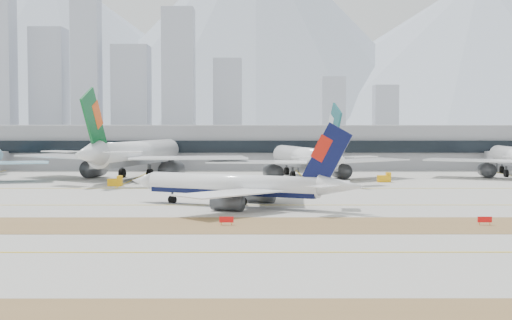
{
  "coord_description": "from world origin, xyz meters",
  "views": [
    {
      "loc": [
        -2.29,
        -141.34,
        15.85
      ],
      "look_at": [
        -1.95,
        18.0,
        7.5
      ],
      "focal_mm": 50.0,
      "sensor_mm": 36.0,
      "label": 1
    }
  ],
  "objects_px": {
    "widebody_eva": "(134,155)",
    "taxiing_airliner": "(241,186)",
    "widebody_cathay": "(306,159)",
    "terminal": "(261,146)"
  },
  "relations": [
    {
      "from": "widebody_eva",
      "to": "terminal",
      "type": "bearing_deg",
      "value": -20.6
    },
    {
      "from": "taxiing_airliner",
      "to": "widebody_cathay",
      "type": "relative_size",
      "value": 0.79
    },
    {
      "from": "widebody_cathay",
      "to": "widebody_eva",
      "type": "bearing_deg",
      "value": 70.92
    },
    {
      "from": "taxiing_airliner",
      "to": "widebody_cathay",
      "type": "distance_m",
      "value": 68.28
    },
    {
      "from": "widebody_eva",
      "to": "widebody_cathay",
      "type": "distance_m",
      "value": 49.1
    },
    {
      "from": "widebody_eva",
      "to": "widebody_cathay",
      "type": "relative_size",
      "value": 1.19
    },
    {
      "from": "taxiing_airliner",
      "to": "widebody_eva",
      "type": "height_order",
      "value": "widebody_eva"
    },
    {
      "from": "widebody_cathay",
      "to": "terminal",
      "type": "height_order",
      "value": "widebody_cathay"
    },
    {
      "from": "widebody_eva",
      "to": "taxiing_airliner",
      "type": "bearing_deg",
      "value": -141.19
    },
    {
      "from": "taxiing_airliner",
      "to": "widebody_cathay",
      "type": "bearing_deg",
      "value": -79.75
    }
  ]
}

